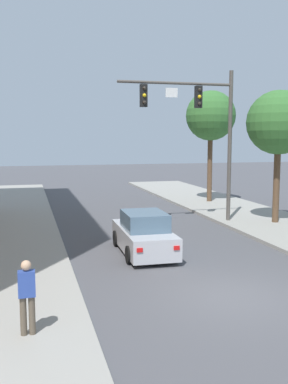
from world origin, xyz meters
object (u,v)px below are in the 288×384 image
(car_lead_silver, at_px, (144,235))
(street_tree_third, at_px, (211,116))
(street_tree_second, at_px, (279,123))
(pedestrian_sidewalk_left_walker, at_px, (27,294))
(traffic_signal_mast, at_px, (200,118))

(car_lead_silver, bearing_deg, street_tree_third, 56.28)
(car_lead_silver, height_order, street_tree_second, street_tree_second)
(street_tree_second, bearing_deg, pedestrian_sidewalk_left_walker, -140.35)
(car_lead_silver, xyz_separation_m, street_tree_second, (7.79, 3.60, 4.34))
(street_tree_third, bearing_deg, traffic_signal_mast, -117.36)
(traffic_signal_mast, relative_size, pedestrian_sidewalk_left_walker, 4.57)
(traffic_signal_mast, height_order, car_lead_silver, traffic_signal_mast)
(traffic_signal_mast, relative_size, car_lead_silver, 1.75)
(pedestrian_sidewalk_left_walker, height_order, street_tree_third, street_tree_third)
(car_lead_silver, bearing_deg, pedestrian_sidewalk_left_walker, -123.76)
(traffic_signal_mast, xyz_separation_m, street_tree_second, (3.68, -1.08, -0.25))
(car_lead_silver, bearing_deg, street_tree_second, 24.79)
(pedestrian_sidewalk_left_walker, bearing_deg, traffic_signal_mast, 52.87)
(traffic_signal_mast, distance_m, pedestrian_sidewalk_left_walker, 14.54)
(traffic_signal_mast, bearing_deg, pedestrian_sidewalk_left_walker, -127.13)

